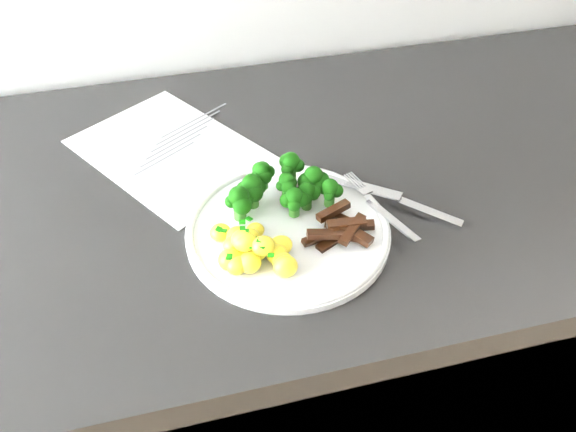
# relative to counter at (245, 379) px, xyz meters

# --- Properties ---
(counter) EXTENTS (2.45, 0.61, 0.92)m
(counter) POSITION_rel_counter_xyz_m (0.00, 0.00, 0.00)
(counter) COLOR black
(counter) RESTS_ON ground
(recipe_paper) EXTENTS (0.30, 0.33, 0.00)m
(recipe_paper) POSITION_rel_counter_xyz_m (-0.06, 0.10, 0.46)
(recipe_paper) COLOR silver
(recipe_paper) RESTS_ON counter
(plate) EXTENTS (0.25, 0.25, 0.01)m
(plate) POSITION_rel_counter_xyz_m (0.06, -0.10, 0.47)
(plate) COLOR white
(plate) RESTS_ON counter
(broccoli) EXTENTS (0.15, 0.09, 0.05)m
(broccoli) POSITION_rel_counter_xyz_m (0.06, -0.06, 0.50)
(broccoli) COLOR #295E19
(broccoli) RESTS_ON plate
(potatoes) EXTENTS (0.09, 0.10, 0.04)m
(potatoes) POSITION_rel_counter_xyz_m (0.01, -0.14, 0.48)
(potatoes) COLOR #FFEF44
(potatoes) RESTS_ON plate
(beef_strips) EXTENTS (0.09, 0.08, 0.02)m
(beef_strips) POSITION_rel_counter_xyz_m (0.12, -0.12, 0.48)
(beef_strips) COLOR black
(beef_strips) RESTS_ON plate
(fork) EXTENTS (0.05, 0.14, 0.01)m
(fork) POSITION_rel_counter_xyz_m (0.18, -0.10, 0.48)
(fork) COLOR silver
(fork) RESTS_ON plate
(knife) EXTENTS (0.15, 0.14, 0.02)m
(knife) POSITION_rel_counter_xyz_m (0.21, -0.10, 0.47)
(knife) COLOR silver
(knife) RESTS_ON plate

